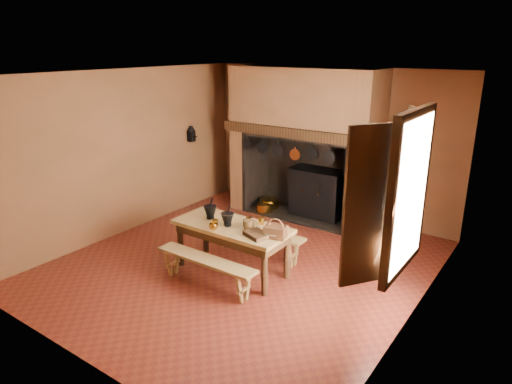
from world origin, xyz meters
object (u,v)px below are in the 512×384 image
coffee_grinder (249,222)px  wicker_basket (275,231)px  bench_front (206,266)px  mixing_bowl (275,234)px  work_table (232,232)px  iron_range (318,192)px

coffee_grinder → wicker_basket: size_ratio=0.52×
bench_front → wicker_basket: size_ratio=4.85×
coffee_grinder → mixing_bowl: size_ratio=0.57×
wicker_basket → bench_front: bearing=-156.9°
coffee_grinder → mixing_bowl: coffee_grinder is taller
work_table → wicker_basket: 0.78m
iron_range → mixing_bowl: iron_range is taller
work_table → mixing_bowl: bearing=0.6°
mixing_bowl → wicker_basket: (0.03, -0.03, 0.05)m
bench_front → mixing_bowl: size_ratio=5.27×
bench_front → mixing_bowl: (0.72, 0.58, 0.45)m
bench_front → iron_range: bearing=90.8°
bench_front → wicker_basket: (0.75, 0.56, 0.50)m
mixing_bowl → work_table: bearing=-179.4°
work_table → wicker_basket: (0.75, -0.02, 0.20)m
wicker_basket → coffee_grinder: bearing=156.1°
iron_range → bench_front: 3.30m
wicker_basket → iron_range: bearing=92.8°
coffee_grinder → wicker_basket: wicker_basket is taller
bench_front → mixing_bowl: bearing=39.1°
work_table → coffee_grinder: 0.31m
iron_range → mixing_bowl: (0.76, -2.72, 0.29)m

